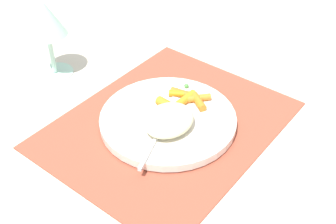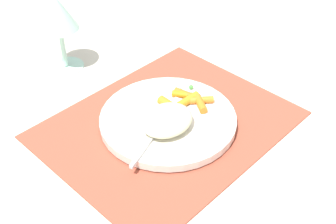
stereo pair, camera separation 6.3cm
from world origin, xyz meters
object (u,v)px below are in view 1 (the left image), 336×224
at_px(rice_mound, 169,120).
at_px(carrot_portion, 185,99).
at_px(wine_glass, 45,21).
at_px(fork, 164,123).
at_px(plate, 168,120).

distance_m(rice_mound, carrot_portion, 0.08).
relative_size(rice_mound, wine_glass, 0.58).
bearing_deg(fork, wine_glass, 88.30).
relative_size(plate, rice_mound, 2.56).
xyz_separation_m(fork, wine_glass, (0.01, 0.30, 0.10)).
xyz_separation_m(rice_mound, fork, (0.00, 0.01, -0.01)).
distance_m(carrot_portion, wine_glass, 0.31).
bearing_deg(plate, wine_glass, 92.71).
height_order(plate, carrot_portion, carrot_portion).
height_order(plate, rice_mound, rice_mound).
distance_m(plate, fork, 0.03).
bearing_deg(plate, fork, -160.20).
height_order(rice_mound, carrot_portion, rice_mound).
xyz_separation_m(carrot_portion, fork, (-0.07, -0.01, -0.00)).
bearing_deg(fork, rice_mound, -92.88).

